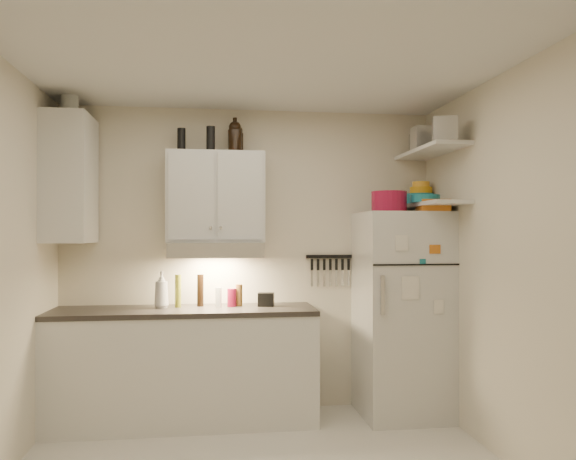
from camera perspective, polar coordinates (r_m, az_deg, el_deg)
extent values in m
cube|color=silver|center=(3.57, -2.14, 17.41)|extent=(3.20, 3.00, 0.02)
cube|color=beige|center=(4.90, -3.86, -2.97)|extent=(3.20, 0.02, 2.60)
cube|color=beige|center=(3.90, 22.16, -3.60)|extent=(0.02, 3.00, 2.60)
cube|color=silver|center=(4.71, -10.49, -13.65)|extent=(2.10, 0.60, 0.88)
cube|color=#2D2826|center=(4.63, -10.48, -8.10)|extent=(2.10, 0.62, 0.04)
cube|color=silver|center=(4.72, -7.35, 3.31)|extent=(0.80, 0.33, 0.75)
cube|color=silver|center=(4.73, -21.28, 4.85)|extent=(0.33, 0.55, 1.00)
cube|color=silver|center=(4.65, -7.35, -2.00)|extent=(0.76, 0.46, 0.12)
cube|color=silver|center=(4.85, 11.49, -8.33)|extent=(0.70, 0.68, 1.70)
cube|color=silver|center=(4.80, 14.28, 7.76)|extent=(0.30, 0.95, 0.03)
cube|color=silver|center=(4.76, 14.29, 2.51)|extent=(0.30, 0.95, 0.03)
cube|color=black|center=(4.97, 4.24, -2.70)|extent=(0.42, 0.02, 0.03)
cylinder|color=maroon|center=(4.66, 10.23, 2.85)|extent=(0.32, 0.32, 0.17)
cube|color=#C66618|center=(4.69, 14.50, 2.39)|extent=(0.27, 0.32, 0.09)
cylinder|color=silver|center=(4.80, 11.53, 2.29)|extent=(0.06, 0.06, 0.09)
cylinder|color=silver|center=(5.10, 13.55, 8.43)|extent=(0.28, 0.28, 0.17)
cube|color=#AAAAAD|center=(4.78, 13.63, 9.07)|extent=(0.18, 0.16, 0.18)
cube|color=#AAAAAD|center=(4.43, 15.63, 9.79)|extent=(0.22, 0.22, 0.18)
cylinder|color=#166C7B|center=(5.04, 13.23, 3.06)|extent=(0.24, 0.24, 0.10)
cylinder|color=orange|center=(5.07, 13.36, 3.92)|extent=(0.19, 0.19, 0.06)
cylinder|color=#F5AA2B|center=(5.08, 13.35, 4.52)|extent=(0.15, 0.15, 0.05)
cylinder|color=#166C7B|center=(4.66, 13.75, 3.11)|extent=(0.27, 0.27, 0.06)
cylinder|color=black|center=(4.71, -7.86, 9.16)|extent=(0.08, 0.08, 0.21)
cylinder|color=black|center=(4.79, -10.78, 8.96)|extent=(0.08, 0.08, 0.20)
cylinder|color=silver|center=(4.81, -21.29, 11.87)|extent=(0.16, 0.16, 0.18)
imported|color=silver|center=(4.67, -12.72, -5.72)|extent=(0.15, 0.15, 0.33)
cylinder|color=brown|center=(4.71, -4.99, -6.61)|extent=(0.07, 0.07, 0.18)
cylinder|color=olive|center=(4.69, -11.11, -6.09)|extent=(0.06, 0.06, 0.27)
cylinder|color=black|center=(4.73, -8.89, -6.08)|extent=(0.07, 0.07, 0.26)
cylinder|color=silver|center=(4.70, -7.07, -6.76)|extent=(0.06, 0.06, 0.16)
cylinder|color=maroon|center=(4.68, -5.74, -6.84)|extent=(0.08, 0.08, 0.15)
cube|color=black|center=(4.69, -2.25, -7.07)|extent=(0.15, 0.12, 0.11)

